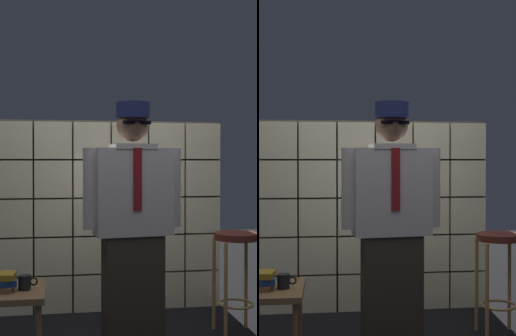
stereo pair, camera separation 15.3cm
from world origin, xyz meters
The scene contains 5 objects.
glass_block_wall centered at (0.00, 1.36, 0.83)m, with size 2.03×0.10×1.70m.
standing_person centered at (0.02, 0.28, 0.89)m, with size 0.69×0.31×1.71m.
bar_stool centered at (0.87, 0.58, 0.58)m, with size 0.34×0.34×0.77m.
side_table centered at (-0.83, 0.27, 0.43)m, with size 0.52×0.52×0.49m.
coffee_mug centered at (-0.70, 0.24, 0.54)m, with size 0.13×0.08×0.09m.
Camera 1 is at (-0.55, -3.04, 1.33)m, focal length 53.75 mm.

